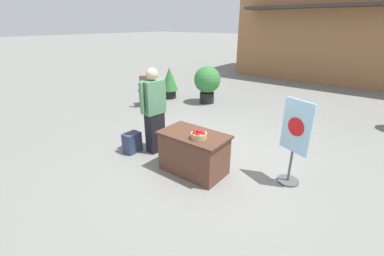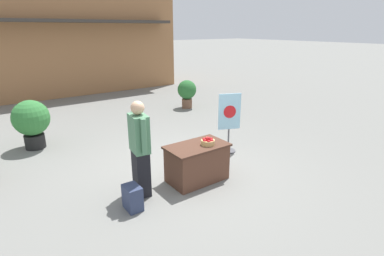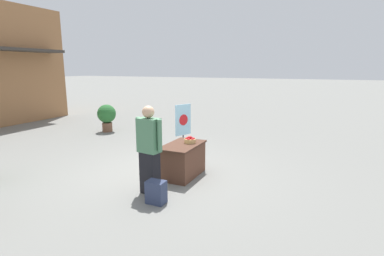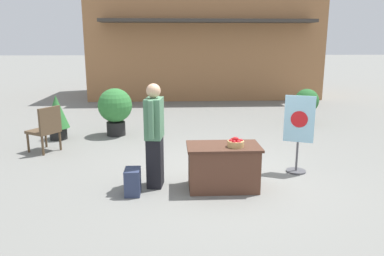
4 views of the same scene
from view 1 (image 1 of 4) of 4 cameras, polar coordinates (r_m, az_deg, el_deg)
ground_plane at (r=5.18m, az=3.44°, el=-6.60°), size 120.00×120.00×0.00m
storefront_building at (r=14.64m, az=32.42°, el=19.18°), size 9.58×5.09×5.05m
display_table at (r=4.56m, az=0.40°, el=-5.50°), size 1.19×0.70×0.74m
apple_basket at (r=4.21m, az=1.55°, el=-1.47°), size 0.26×0.26×0.16m
person_visitor at (r=5.17m, az=-8.45°, el=3.83°), size 0.32×0.61×1.73m
backpack at (r=5.45m, az=-13.15°, el=-3.18°), size 0.24×0.34×0.42m
poster_board at (r=4.39m, az=21.79°, el=-2.56°), size 0.51×0.36×1.43m
patio_chair at (r=8.37m, az=-9.70°, el=8.55°), size 0.76×0.76×1.01m
potted_plant_near_left at (r=8.57m, az=3.40°, el=10.26°), size 0.87×0.87×1.22m
potted_plant_far_left at (r=9.19m, az=-4.99°, el=10.33°), size 0.58×0.58×1.10m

